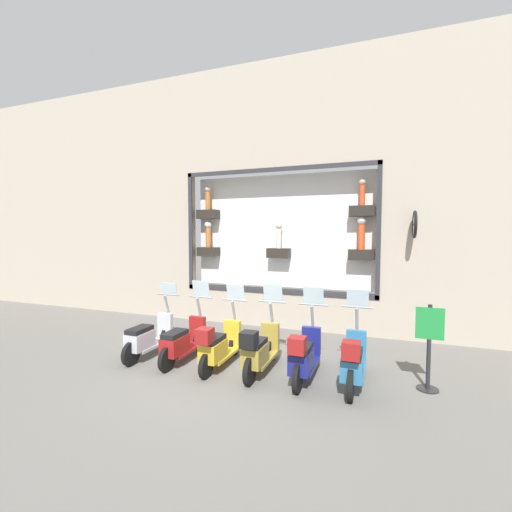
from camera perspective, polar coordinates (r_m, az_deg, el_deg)
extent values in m
plane|color=#66635E|center=(7.12, -5.30, -18.72)|extent=(120.00, 120.00, 0.00)
cube|color=#ADA08E|center=(16.37, -34.25, 6.82)|extent=(0.40, 15.17, 7.57)
cube|color=#ADA08E|center=(10.19, 3.54, -8.84)|extent=(0.40, 5.65, 1.00)
cube|color=#ADA08E|center=(10.50, 3.68, 22.37)|extent=(0.40, 5.65, 2.98)
cube|color=#2D2D33|center=(9.91, 3.28, 14.22)|extent=(0.04, 5.65, 0.12)
cube|color=#2D2D33|center=(9.89, 3.21, -5.92)|extent=(0.04, 5.65, 0.12)
cube|color=#2D2D33|center=(9.32, 19.76, 3.97)|extent=(0.04, 0.12, 3.58)
cube|color=#2D2D33|center=(10.88, -10.86, 4.06)|extent=(0.04, 0.12, 3.58)
cube|color=white|center=(10.28, 4.16, 4.14)|extent=(0.04, 5.41, 3.34)
cube|color=#28231E|center=(9.69, 17.23, 7.17)|extent=(0.36, 0.66, 0.28)
cylinder|color=#CC4C23|center=(9.73, 17.28, 9.60)|extent=(0.15, 0.15, 0.55)
sphere|color=beige|center=(9.77, 17.32, 11.77)|extent=(0.20, 0.20, 0.20)
cube|color=#28231E|center=(10.98, -7.99, 6.88)|extent=(0.36, 0.66, 0.28)
cylinder|color=#B26B2D|center=(11.01, -8.01, 9.07)|extent=(0.16, 0.16, 0.56)
sphere|color=beige|center=(11.05, -8.03, 11.05)|extent=(0.20, 0.20, 0.20)
cube|color=#28231E|center=(9.69, 17.10, 0.21)|extent=(0.36, 0.66, 0.28)
cylinder|color=#CC4C23|center=(9.67, 17.15, 3.03)|extent=(0.19, 0.19, 0.68)
sphere|color=white|center=(9.68, 17.21, 5.75)|extent=(0.24, 0.24, 0.24)
cube|color=#28231E|center=(10.09, 3.79, 0.50)|extent=(0.36, 0.66, 0.28)
cylinder|color=silver|center=(10.07, 3.80, 2.89)|extent=(0.16, 0.16, 0.56)
sphere|color=beige|center=(10.08, 3.81, 5.06)|extent=(0.20, 0.20, 0.20)
cube|color=#28231E|center=(10.97, -7.93, 0.73)|extent=(0.36, 0.66, 0.28)
cylinder|color=#B26B2D|center=(10.96, -7.95, 3.06)|extent=(0.17, 0.17, 0.61)
sphere|color=white|center=(10.96, -7.97, 5.24)|extent=(0.22, 0.22, 0.22)
cylinder|color=black|center=(9.19, 24.84, 4.77)|extent=(0.35, 0.05, 0.05)
torus|color=black|center=(9.01, 24.93, 4.79)|extent=(0.67, 0.07, 0.67)
cylinder|color=white|center=(9.01, 24.93, 4.79)|extent=(0.55, 0.03, 0.55)
cylinder|color=black|center=(7.29, 16.36, -16.00)|extent=(0.55, 0.09, 0.55)
cylinder|color=black|center=(6.12, 15.50, -19.93)|extent=(0.55, 0.09, 0.55)
cube|color=teal|center=(6.71, 15.97, -17.90)|extent=(1.02, 0.38, 0.06)
cube|color=teal|center=(6.28, 15.74, -17.36)|extent=(0.61, 0.35, 0.36)
cube|color=black|center=(6.21, 15.78, -15.38)|extent=(0.58, 0.31, 0.10)
cube|color=teal|center=(7.12, 16.36, -13.98)|extent=(0.12, 0.37, 0.56)
cylinder|color=gray|center=(7.05, 16.47, -9.98)|extent=(0.20, 0.06, 0.45)
cylinder|color=gray|center=(7.07, 16.54, -8.17)|extent=(0.04, 0.61, 0.04)
cube|color=silver|center=(7.08, 16.59, -6.73)|extent=(0.09, 0.42, 0.34)
cube|color=maroon|center=(5.86, 15.56, -14.88)|extent=(0.28, 0.28, 0.28)
cylinder|color=black|center=(7.41, 9.34, -15.69)|extent=(0.52, 0.09, 0.52)
cylinder|color=black|center=(6.24, 6.96, -19.51)|extent=(0.52, 0.09, 0.52)
cube|color=navy|center=(6.83, 8.26, -17.54)|extent=(1.02, 0.38, 0.06)
cube|color=navy|center=(6.41, 7.55, -16.97)|extent=(0.61, 0.35, 0.36)
cube|color=black|center=(6.33, 7.57, -15.02)|extent=(0.58, 0.31, 0.10)
cube|color=navy|center=(7.23, 9.21, -13.73)|extent=(0.12, 0.37, 0.56)
cylinder|color=gray|center=(7.16, 9.36, -9.79)|extent=(0.20, 0.06, 0.45)
cylinder|color=gray|center=(7.18, 9.48, -8.00)|extent=(0.04, 0.60, 0.04)
cube|color=silver|center=(7.18, 9.56, -6.50)|extent=(0.09, 0.42, 0.37)
cube|color=maroon|center=(5.98, 6.88, -14.53)|extent=(0.28, 0.28, 0.28)
cylinder|color=black|center=(7.62, 2.62, -15.11)|extent=(0.51, 0.09, 0.51)
cylinder|color=black|center=(6.48, -1.02, -18.58)|extent=(0.51, 0.09, 0.51)
cube|color=olive|center=(7.04, 0.96, -16.81)|extent=(1.02, 0.39, 0.06)
cube|color=olive|center=(6.64, -0.15, -16.18)|extent=(0.61, 0.35, 0.36)
cube|color=black|center=(6.57, -0.15, -14.30)|extent=(0.58, 0.31, 0.10)
cube|color=olive|center=(7.43, 2.39, -13.18)|extent=(0.12, 0.37, 0.56)
cylinder|color=gray|center=(7.37, 2.56, -9.36)|extent=(0.20, 0.06, 0.45)
cylinder|color=gray|center=(7.39, 2.73, -7.62)|extent=(0.04, 0.60, 0.04)
cube|color=silver|center=(7.39, 2.83, -6.10)|extent=(0.10, 0.42, 0.38)
cube|color=black|center=(6.23, -1.21, -13.75)|extent=(0.28, 0.28, 0.28)
cylinder|color=black|center=(7.93, -3.58, -14.51)|extent=(0.47, 0.09, 0.47)
cylinder|color=black|center=(6.82, -8.30, -17.66)|extent=(0.47, 0.09, 0.47)
cube|color=gold|center=(7.37, -5.74, -16.06)|extent=(1.02, 0.39, 0.06)
cube|color=gold|center=(6.99, -7.15, -15.38)|extent=(0.61, 0.35, 0.36)
cube|color=black|center=(6.91, -7.16, -13.58)|extent=(0.58, 0.31, 0.10)
cube|color=gold|center=(7.74, -3.95, -12.66)|extent=(0.12, 0.37, 0.56)
cylinder|color=gray|center=(7.68, -3.75, -8.99)|extent=(0.20, 0.06, 0.45)
cylinder|color=gray|center=(7.70, -3.55, -7.33)|extent=(0.04, 0.60, 0.04)
cube|color=silver|center=(7.70, -3.43, -6.00)|extent=(0.09, 0.42, 0.34)
cube|color=maroon|center=(6.58, -8.55, -13.02)|extent=(0.28, 0.28, 0.28)
cylinder|color=black|center=(8.30, -9.31, -13.63)|extent=(0.50, 0.09, 0.50)
cylinder|color=black|center=(7.25, -14.61, -16.29)|extent=(0.50, 0.09, 0.50)
cube|color=maroon|center=(7.77, -11.77, -14.97)|extent=(1.02, 0.38, 0.06)
cube|color=maroon|center=(7.41, -13.37, -14.23)|extent=(0.61, 0.35, 0.36)
cube|color=black|center=(7.34, -13.40, -12.52)|extent=(0.58, 0.31, 0.10)
cube|color=maroon|center=(8.12, -9.72, -11.83)|extent=(0.12, 0.37, 0.56)
cylinder|color=gray|center=(8.07, -9.51, -8.33)|extent=(0.20, 0.06, 0.45)
cylinder|color=gray|center=(8.08, -9.28, -6.75)|extent=(0.04, 0.60, 0.04)
cube|color=silver|center=(8.08, -9.15, -5.38)|extent=(0.09, 0.42, 0.37)
cylinder|color=black|center=(8.74, -14.44, -12.78)|extent=(0.50, 0.09, 0.50)
cylinder|color=black|center=(7.76, -20.10, -15.03)|extent=(0.50, 0.09, 0.50)
cube|color=#B7BCC6|center=(8.25, -17.09, -13.94)|extent=(1.02, 0.38, 0.06)
cube|color=#B7BCC6|center=(7.91, -18.81, -13.16)|extent=(0.61, 0.35, 0.36)
cube|color=black|center=(7.84, -18.84, -11.55)|extent=(0.58, 0.31, 0.10)
cube|color=#B7BCC6|center=(8.58, -14.89, -11.04)|extent=(0.12, 0.37, 0.56)
cylinder|color=gray|center=(8.53, -14.67, -7.73)|extent=(0.20, 0.06, 0.45)
cylinder|color=gray|center=(8.54, -14.43, -6.24)|extent=(0.04, 0.61, 0.04)
cube|color=silver|center=(8.55, -14.29, -5.27)|extent=(0.07, 0.42, 0.28)
cylinder|color=#232326|center=(7.06, 26.67, -19.20)|extent=(0.36, 0.36, 0.02)
cylinder|color=#232326|center=(6.81, 26.86, -13.44)|extent=(0.07, 0.07, 1.50)
cube|color=#1E8438|center=(6.68, 26.99, -9.99)|extent=(0.03, 0.45, 0.55)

